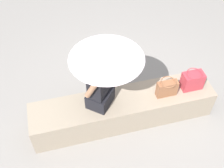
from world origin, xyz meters
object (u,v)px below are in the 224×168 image
Objects in this scene: parasol at (106,51)px; handbag_black at (192,80)px; person_seated at (99,84)px; tote_bag_canvas at (167,88)px.

parasol is 1.45m from handbag_black.
person_seated is 3.14× the size of tote_bag_canvas.
parasol reaches higher than handbag_black.
parasol is 3.68× the size of tote_bag_canvas.
tote_bag_canvas is (-0.83, 0.07, -0.79)m from parasol.
person_seated is at bearing -1.98° from handbag_black.
person_seated is 3.07× the size of handbag_black.
tote_bag_canvas is at bearing 175.45° from parasol.
parasol reaches higher than person_seated.
handbag_black reaches higher than tote_bag_canvas.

